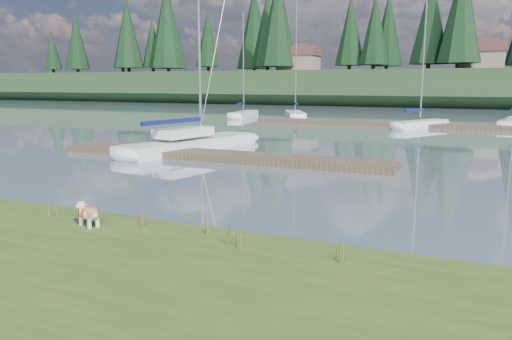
% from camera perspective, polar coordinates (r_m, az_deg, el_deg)
% --- Properties ---
extents(ground, '(200.00, 200.00, 0.00)m').
position_cam_1_polar(ground, '(41.29, 14.91, 4.89)').
color(ground, slate).
rests_on(ground, ground).
extents(ridge, '(200.00, 20.00, 5.00)m').
position_cam_1_polar(ridge, '(83.85, 20.07, 8.74)').
color(ridge, '#1E3419').
rests_on(ridge, ground).
extents(bulldog, '(0.83, 0.52, 0.49)m').
position_cam_1_polar(bulldog, '(11.37, -18.63, -4.59)').
color(bulldog, silver).
rests_on(bulldog, bank).
extents(sailboat_main, '(3.72, 9.98, 13.99)m').
position_cam_1_polar(sailboat_main, '(26.27, -6.41, 3.36)').
color(sailboat_main, white).
rests_on(sailboat_main, ground).
extents(dock_near, '(16.00, 2.00, 0.30)m').
position_cam_1_polar(dock_near, '(22.63, -4.51, 1.64)').
color(dock_near, '#4C3D2C').
rests_on(dock_near, ground).
extents(dock_far, '(26.00, 2.20, 0.30)m').
position_cam_1_polar(dock_far, '(40.99, 17.68, 4.93)').
color(dock_far, '#4C3D2C').
rests_on(dock_far, ground).
extents(sailboat_bg_0, '(2.52, 7.14, 10.27)m').
position_cam_1_polar(sailboat_bg_0, '(50.58, -1.23, 6.46)').
color(sailboat_bg_0, white).
rests_on(sailboat_bg_0, ground).
extents(sailboat_bg_1, '(4.61, 7.55, 11.44)m').
position_cam_1_polar(sailboat_bg_1, '(50.48, 4.43, 6.43)').
color(sailboat_bg_1, white).
rests_on(sailboat_bg_1, ground).
extents(sailboat_bg_2, '(4.12, 6.28, 9.84)m').
position_cam_1_polar(sailboat_bg_2, '(40.46, 18.67, 5.08)').
color(sailboat_bg_2, white).
rests_on(sailboat_bg_2, ground).
extents(weed_0, '(0.17, 0.14, 0.54)m').
position_cam_1_polar(weed_0, '(11.11, -13.05, -5.08)').
color(weed_0, '#475B23').
rests_on(weed_0, bank).
extents(weed_1, '(0.17, 0.14, 0.49)m').
position_cam_1_polar(weed_1, '(10.34, -5.92, -6.11)').
color(weed_1, '#475B23').
rests_on(weed_1, bank).
extents(weed_2, '(0.17, 0.14, 0.55)m').
position_cam_1_polar(weed_2, '(9.63, -3.00, -7.15)').
color(weed_2, '#475B23').
rests_on(weed_2, bank).
extents(weed_3, '(0.17, 0.14, 0.52)m').
position_cam_1_polar(weed_3, '(12.36, -22.12, -4.09)').
color(weed_3, '#475B23').
rests_on(weed_3, bank).
extents(weed_4, '(0.17, 0.14, 0.45)m').
position_cam_1_polar(weed_4, '(9.41, -2.14, -7.83)').
color(weed_4, '#475B23').
rests_on(weed_4, bank).
extents(weed_5, '(0.17, 0.14, 0.49)m').
position_cam_1_polar(weed_5, '(8.86, 9.82, -8.98)').
color(weed_5, '#475B23').
rests_on(weed_5, bank).
extents(mud_lip, '(60.00, 0.50, 0.14)m').
position_cam_1_polar(mud_lip, '(11.79, -12.53, -6.75)').
color(mud_lip, '#33281C').
rests_on(mud_lip, ground).
extents(conifer_0, '(5.72, 5.72, 14.15)m').
position_cam_1_polar(conifer_0, '(99.66, -14.49, 14.97)').
color(conifer_0, '#382619').
rests_on(conifer_0, ridge).
extents(conifer_1, '(4.40, 4.40, 11.30)m').
position_cam_1_polar(conifer_1, '(94.41, -5.52, 14.70)').
color(conifer_1, '#382619').
rests_on(conifer_1, ridge).
extents(conifer_2, '(6.60, 6.60, 16.05)m').
position_cam_1_polar(conifer_2, '(85.39, 2.54, 16.77)').
color(conifer_2, '#382619').
rests_on(conifer_2, ridge).
extents(conifer_3, '(4.84, 4.84, 12.25)m').
position_cam_1_polar(conifer_3, '(84.68, 13.40, 15.34)').
color(conifer_3, '#382619').
rests_on(conifer_3, ridge).
extents(conifer_4, '(6.16, 6.16, 15.10)m').
position_cam_1_polar(conifer_4, '(77.27, 22.41, 16.43)').
color(conifer_4, '#382619').
rests_on(conifer_4, ridge).
extents(house_0, '(6.30, 5.30, 4.65)m').
position_cam_1_polar(house_0, '(85.68, 4.92, 12.54)').
color(house_0, gray).
rests_on(house_0, ridge).
extents(house_1, '(6.30, 5.30, 4.65)m').
position_cam_1_polar(house_1, '(81.66, 24.44, 11.83)').
color(house_1, gray).
rests_on(house_1, ridge).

